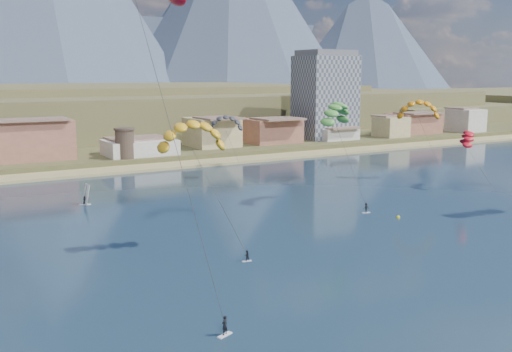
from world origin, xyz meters
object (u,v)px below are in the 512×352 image
at_px(kitesurfer_yellow, 192,131).
at_px(buoy, 398,217).
at_px(windsurfer, 85,198).
at_px(watchtower, 125,143).
at_px(kitesurfer_green, 336,111).
at_px(apartment_tower, 325,95).

height_order(kitesurfer_yellow, buoy, kitesurfer_yellow).
bearing_deg(windsurfer, buoy, -40.31).
relative_size(watchtower, buoy, 12.48).
bearing_deg(kitesurfer_green, apartment_tower, 54.25).
xyz_separation_m(kitesurfer_yellow, kitesurfer_green, (36.90, 14.84, 0.96)).
height_order(apartment_tower, kitesurfer_yellow, apartment_tower).
height_order(apartment_tower, buoy, apartment_tower).
bearing_deg(windsurfer, kitesurfer_green, -27.60).
bearing_deg(buoy, watchtower, 105.93).
xyz_separation_m(watchtower, kitesurfer_green, (21.63, -67.07, 11.87)).
bearing_deg(apartment_tower, windsurfer, -150.20).
relative_size(watchtower, kitesurfer_green, 0.40).
distance_m(watchtower, buoy, 86.51).
relative_size(apartment_tower, buoy, 46.46).
bearing_deg(buoy, windsurfer, 139.69).
bearing_deg(kitesurfer_green, buoy, -82.66).
distance_m(apartment_tower, kitesurfer_green, 99.90).
xyz_separation_m(watchtower, buoy, (23.68, -82.97, -6.25)).
relative_size(kitesurfer_yellow, windsurfer, 5.04).
xyz_separation_m(kitesurfer_yellow, buoy, (38.95, -1.06, -17.16)).
bearing_deg(watchtower, kitesurfer_green, -72.12).
bearing_deg(apartment_tower, watchtower, -170.07).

